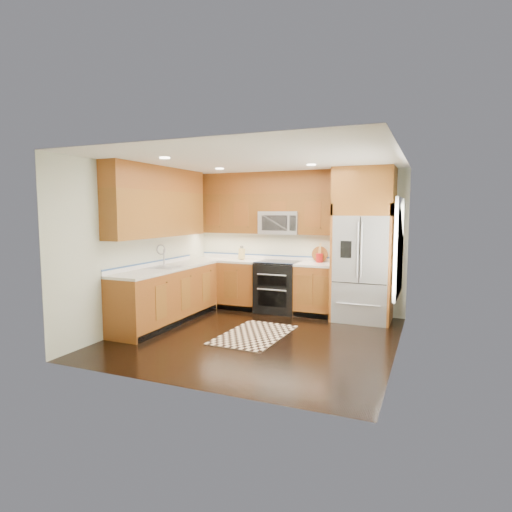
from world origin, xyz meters
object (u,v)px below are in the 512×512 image
at_px(rug, 254,335).
at_px(utensil_crock, 319,256).
at_px(range, 278,287).
at_px(refrigerator, 363,245).
at_px(knife_block, 242,254).

xyz_separation_m(rug, utensil_crock, (0.55, 1.77, 1.06)).
distance_m(range, refrigerator, 1.76).
height_order(rug, knife_block, knife_block).
bearing_deg(range, refrigerator, -1.40).
height_order(rug, utensil_crock, utensil_crock).
bearing_deg(utensil_crock, knife_block, -176.39).
bearing_deg(refrigerator, rug, -131.45).
relative_size(rug, utensil_crock, 4.12).
xyz_separation_m(range, knife_block, (-0.78, 0.09, 0.58)).
relative_size(range, refrigerator, 0.36).
bearing_deg(range, rug, -83.20).
distance_m(rug, utensil_crock, 2.13).
xyz_separation_m(range, utensil_crock, (0.74, 0.19, 0.59)).
bearing_deg(refrigerator, knife_block, 176.77).
bearing_deg(range, knife_block, 173.18).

